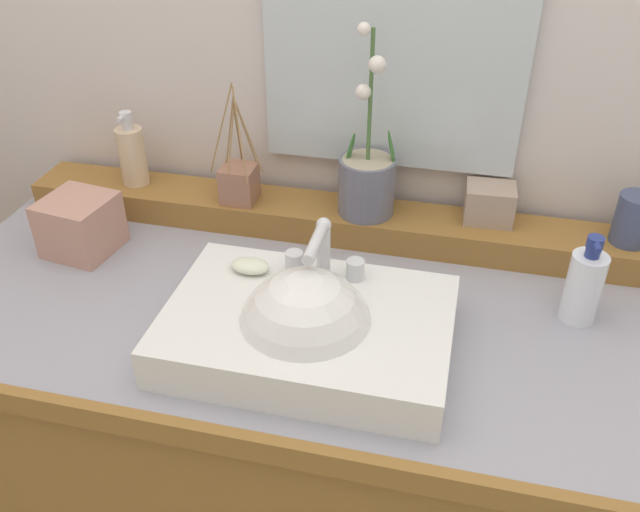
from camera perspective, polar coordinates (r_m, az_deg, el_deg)
The scene contains 12 objects.
vanity_cabinet at distance 1.54m, azimuth 0.29°, elevation -16.41°, with size 1.51×0.67×0.83m.
back_ledge at distance 1.44m, azimuth 2.67°, elevation 2.90°, with size 1.43×0.13×0.06m, color olive.
sink_basin at distance 1.13m, azimuth -1.02°, elevation -6.35°, with size 0.47×0.32×0.26m.
soap_bar at distance 1.20m, azimuth -5.89°, elevation -0.83°, with size 0.07×0.04×0.02m, color silver.
potted_plant at distance 1.38m, azimuth 3.97°, elevation 6.49°, with size 0.12×0.12×0.39m.
soap_dispenser at distance 1.55m, azimuth -15.51°, elevation 8.24°, with size 0.06×0.06×0.17m.
tumbler_cup at distance 1.42m, azimuth 24.82°, elevation 2.81°, with size 0.07×0.07×0.10m, color #3F4969.
reed_diffuser at distance 1.44m, azimuth -6.81°, elevation 6.18°, with size 0.11×0.11×0.26m.
trinket_box at distance 1.41m, azimuth 14.04°, elevation 4.32°, with size 0.10×0.08×0.08m, color tan.
lotion_bottle at distance 1.26m, azimuth 21.28°, elevation -2.30°, with size 0.06×0.07×0.17m.
tissue_box at distance 1.45m, azimuth -19.50°, elevation 2.48°, with size 0.13×0.13×0.12m, color tan.
mirror at distance 1.34m, azimuth 6.39°, elevation 19.22°, with size 0.51×0.02×0.59m, color silver.
Camera 1 is at (0.22, -0.96, 1.60)m, focal length 38.09 mm.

